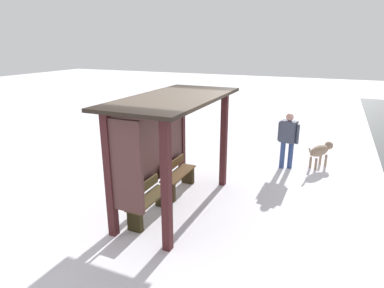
% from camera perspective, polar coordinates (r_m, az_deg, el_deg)
% --- Properties ---
extents(ground_plane, '(60.00, 60.00, 0.00)m').
position_cam_1_polar(ground_plane, '(7.47, -2.72, -10.67)').
color(ground_plane, white).
extents(bus_shelter, '(3.53, 1.67, 2.46)m').
position_cam_1_polar(bus_shelter, '(6.83, -5.08, 2.30)').
color(bus_shelter, '#431D1F').
rests_on(bus_shelter, ground).
extents(bench_left_inside, '(1.28, 0.34, 0.74)m').
position_cam_1_polar(bench_left_inside, '(6.91, -7.63, -9.97)').
color(bench_left_inside, '#4A3B1F').
rests_on(bench_left_inside, ground).
extents(bench_center_inside, '(1.28, 0.37, 0.76)m').
position_cam_1_polar(bench_center_inside, '(8.00, -2.51, -5.84)').
color(bench_center_inside, '#54371A').
rests_on(bench_center_inside, ground).
extents(person_walking, '(0.35, 0.62, 1.62)m').
position_cam_1_polar(person_walking, '(9.65, 16.40, 1.23)').
color(person_walking, '#41475A').
rests_on(person_walking, ground).
extents(dog, '(1.03, 0.67, 0.69)m').
position_cam_1_polar(dog, '(10.22, 21.52, -1.09)').
color(dog, gray).
rests_on(dog, ground).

